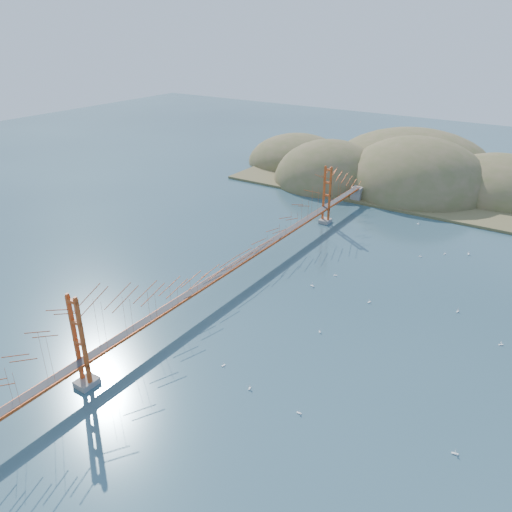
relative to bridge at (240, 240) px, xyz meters
The scene contains 17 objects.
ground 7.01m from the bridge, 90.00° to the right, with size 320.00×320.00×0.00m, color #284451.
bridge is the anchor object (origin of this frame).
far_headlands 68.73m from the bridge, 88.14° to the left, with size 84.00×58.00×25.00m.
sailboat_4 33.20m from the bridge, 16.56° to the left, with size 0.53×0.59×0.67m.
sailboat_12 43.12m from the bridge, 67.71° to the left, with size 0.58×0.55×0.65m.
sailboat_1 19.49m from the bridge, 19.56° to the right, with size 0.57×0.57×0.59m.
sailboat_13 41.71m from the bridge, 24.90° to the right, with size 0.63×0.57×0.72m.
sailboat_0 21.41m from the bridge, 13.59° to the left, with size 0.58×0.59×0.67m.
sailboat_15 41.61m from the bridge, 47.04° to the left, with size 0.61×0.66×0.75m.
sailboat_7 33.05m from the bridge, 49.14° to the left, with size 0.51×0.44×0.59m.
sailboat_2 31.27m from the bridge, 43.07° to the right, with size 0.52×0.43×0.61m.
sailboat_10 22.83m from the bridge, 60.14° to the right, with size 0.49×0.53×0.60m.
sailboat_9 38.54m from the bridge, ahead, with size 0.61×0.61×0.65m.
sailboat_3 16.81m from the bridge, 39.18° to the left, with size 0.57×0.57×0.63m.
sailboat_6 26.75m from the bridge, 52.45° to the right, with size 0.60×0.61×0.68m.
sailboat_16 13.29m from the bridge, 23.13° to the left, with size 0.64×0.61×0.72m.
sailboat_extra_0 37.62m from the bridge, 48.62° to the left, with size 0.54×0.54×0.58m.
Camera 1 is at (40.81, -56.63, 37.59)m, focal length 35.00 mm.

